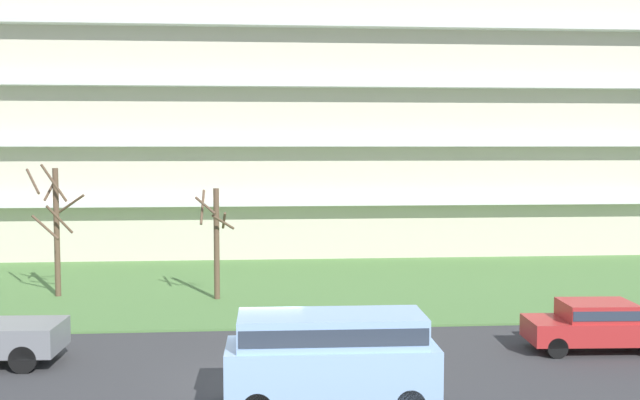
{
  "coord_description": "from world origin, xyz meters",
  "views": [
    {
      "loc": [
        0.14,
        -20.34,
        6.53
      ],
      "look_at": [
        2.27,
        6.0,
        4.6
      ],
      "focal_mm": 42.52,
      "sensor_mm": 36.0,
      "label": 1
    }
  ],
  "objects": [
    {
      "name": "ground",
      "position": [
        0.0,
        0.0,
        0.0
      ],
      "size": [
        160.0,
        160.0,
        0.0
      ],
      "primitive_type": "plane",
      "color": "#38383A"
    },
    {
      "name": "grass_lawn_strip",
      "position": [
        0.0,
        14.0,
        0.04
      ],
      "size": [
        80.0,
        16.0,
        0.08
      ],
      "primitive_type": "cube",
      "color": "#547F42",
      "rests_on": "ground"
    },
    {
      "name": "apartment_building",
      "position": [
        0.0,
        28.66,
        8.18
      ],
      "size": [
        47.69,
        14.28,
        16.37
      ],
      "color": "beige",
      "rests_on": "ground"
    },
    {
      "name": "tree_far_left",
      "position": [
        -8.47,
        12.35,
        3.15
      ],
      "size": [
        2.45,
        2.45,
        5.74
      ],
      "color": "brown",
      "rests_on": "ground"
    },
    {
      "name": "tree_left",
      "position": [
        -1.67,
        11.23,
        2.61
      ],
      "size": [
        1.66,
        1.53,
        4.72
      ],
      "color": "brown",
      "rests_on": "ground"
    },
    {
      "name": "van_blue_center_left",
      "position": [
        1.9,
        -2.0,
        1.4
      ],
      "size": [
        5.23,
        2.07,
        2.36
      ],
      "rotation": [
        0.0,
        0.0,
        -0.01
      ],
      "color": "#8CB2E0",
      "rests_on": "ground"
    },
    {
      "name": "sedan_red_center_right",
      "position": [
        10.79,
        2.5,
        0.87
      ],
      "size": [
        4.48,
        2.01,
        1.57
      ],
      "rotation": [
        0.0,
        0.0,
        3.09
      ],
      "color": "#B22828",
      "rests_on": "ground"
    }
  ]
}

